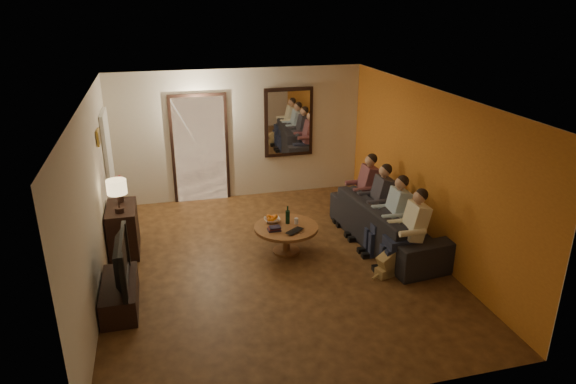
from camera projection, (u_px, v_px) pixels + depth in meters
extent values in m
cube|color=#3B220F|center=(274.00, 263.00, 7.98)|extent=(5.00, 6.00, 0.01)
cube|color=white|center=(272.00, 96.00, 7.05)|extent=(5.00, 6.00, 0.01)
cube|color=beige|center=(240.00, 135.00, 10.22)|extent=(5.00, 0.02, 2.60)
cube|color=beige|center=(345.00, 292.00, 4.80)|extent=(5.00, 0.02, 2.60)
cube|color=beige|center=(93.00, 201.00, 6.93)|extent=(0.02, 6.00, 2.60)
cube|color=beige|center=(427.00, 171.00, 8.10)|extent=(0.02, 6.00, 2.60)
cube|color=#C36A21|center=(427.00, 171.00, 8.09)|extent=(0.01, 6.00, 2.60)
cube|color=#FFE0A5|center=(200.00, 150.00, 10.11)|extent=(1.00, 0.06, 2.10)
cube|color=black|center=(200.00, 150.00, 10.10)|extent=(1.12, 0.04, 2.22)
cube|color=silver|center=(213.00, 156.00, 10.23)|extent=(0.45, 0.03, 1.70)
cube|color=black|center=(289.00, 122.00, 10.35)|extent=(1.00, 0.05, 1.40)
cube|color=white|center=(289.00, 123.00, 10.32)|extent=(0.86, 0.02, 1.26)
cube|color=white|center=(110.00, 168.00, 9.12)|extent=(0.06, 0.85, 2.04)
cube|color=#B28C33|center=(98.00, 137.00, 7.91)|extent=(0.03, 0.28, 0.24)
cube|color=brown|center=(99.00, 137.00, 7.92)|extent=(0.01, 0.22, 0.18)
cube|color=black|center=(123.00, 229.00, 8.23)|extent=(0.45, 0.87, 0.78)
cube|color=black|center=(120.00, 295.00, 6.81)|extent=(0.45, 1.10, 0.37)
imported|color=black|center=(115.00, 261.00, 6.63)|extent=(1.11, 0.15, 0.64)
imported|color=black|center=(389.00, 223.00, 8.50)|extent=(2.63, 1.26, 0.74)
cylinder|color=brown|center=(286.00, 239.00, 8.27)|extent=(1.11, 1.11, 0.45)
imported|color=white|center=(272.00, 220.00, 8.34)|extent=(0.26, 0.26, 0.06)
cylinder|color=silver|center=(296.00, 221.00, 8.26)|extent=(0.06, 0.06, 0.10)
imported|color=black|center=(297.00, 232.00, 7.96)|extent=(0.39, 0.37, 0.03)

